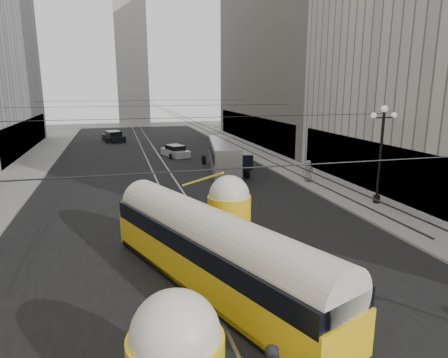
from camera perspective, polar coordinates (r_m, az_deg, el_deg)
road at (r=37.39m, az=-9.00°, el=1.09°), size 20.00×85.00×0.02m
sidewalk_left at (r=41.42m, az=-26.30°, el=1.15°), size 4.00×72.00×0.15m
sidewalk_right at (r=43.58m, az=6.35°, el=2.98°), size 4.00×72.00×0.15m
rail_left at (r=37.32m, az=-10.15°, el=1.02°), size 0.12×85.00×0.04m
rail_right at (r=37.47m, az=-7.87°, el=1.15°), size 0.12×85.00×0.04m
building_right_far at (r=57.74m, az=10.06°, el=21.52°), size 12.60×32.60×32.60m
distant_tower at (r=84.29m, az=-13.18°, el=17.75°), size 6.00×6.00×31.36m
lamppost_right_mid at (r=27.64m, az=21.51°, el=4.00°), size 1.86×0.44×6.37m
catenary at (r=35.64m, az=-8.97°, el=10.05°), size 25.00×72.00×0.23m
streetcar at (r=15.49m, az=-1.59°, el=-10.20°), size 6.84×13.75×3.19m
city_bus at (r=37.03m, az=-0.07°, el=3.46°), size 4.12×10.92×2.70m
sedan_white_far at (r=44.92m, az=-6.96°, el=3.93°), size 2.87×4.45×1.31m
sedan_dark_far at (r=59.10m, az=-15.51°, el=5.83°), size 3.35×5.10×1.49m
pedestrian_sidewalk_right at (r=32.96m, az=11.94°, el=1.16°), size 0.94×0.67×1.74m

